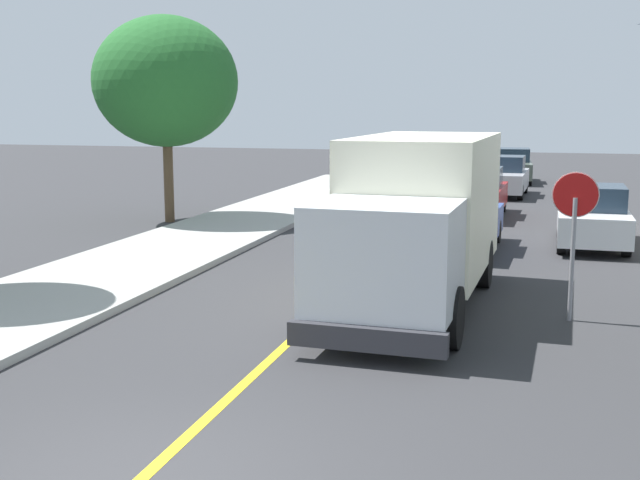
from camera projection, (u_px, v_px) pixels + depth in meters
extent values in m
plane|color=#303033|center=(140.00, 480.00, 8.25)|extent=(120.00, 120.00, 0.00)
cube|color=gold|center=(357.00, 279.00, 17.76)|extent=(0.16, 56.00, 0.01)
cube|color=#F2EDCC|center=(425.00, 203.00, 15.82)|extent=(2.59, 5.09, 2.60)
cube|color=silver|center=(384.00, 257.00, 12.61)|extent=(2.35, 2.08, 1.70)
cube|color=#1E2D3D|center=(370.00, 242.00, 11.70)|extent=(2.04, 0.16, 0.75)
cube|color=#2D2D33|center=(366.00, 339.00, 11.77)|extent=(2.41, 0.29, 0.36)
cylinder|color=black|center=(451.00, 318.00, 12.64)|extent=(0.34, 1.01, 1.00)
cylinder|color=black|center=(324.00, 307.00, 13.27)|extent=(0.34, 1.01, 1.00)
cylinder|color=black|center=(484.00, 264.00, 16.92)|extent=(0.34, 1.01, 1.00)
cylinder|color=black|center=(386.00, 258.00, 17.54)|extent=(0.34, 1.01, 1.00)
cube|color=#2D4793|center=(461.00, 226.00, 21.21)|extent=(1.98, 4.47, 0.76)
cube|color=#1E2D3D|center=(463.00, 199.00, 21.24)|extent=(1.66, 1.86, 0.64)
cylinder|color=black|center=(485.00, 248.00, 19.71)|extent=(0.25, 0.65, 0.64)
cylinder|color=black|center=(421.00, 245.00, 20.19)|extent=(0.25, 0.65, 0.64)
cylinder|color=black|center=(496.00, 231.00, 22.35)|extent=(0.25, 0.65, 0.64)
cylinder|color=black|center=(440.00, 229.00, 22.83)|extent=(0.25, 0.65, 0.64)
cube|color=maroon|center=(476.00, 197.00, 27.61)|extent=(1.93, 4.45, 0.76)
cube|color=#1E2D3D|center=(477.00, 177.00, 27.63)|extent=(1.64, 1.85, 0.64)
cylinder|color=black|center=(495.00, 213.00, 26.10)|extent=(0.24, 0.65, 0.64)
cylinder|color=black|center=(447.00, 211.00, 26.56)|extent=(0.24, 0.65, 0.64)
cylinder|color=black|center=(503.00, 203.00, 28.76)|extent=(0.24, 0.65, 0.64)
cylinder|color=black|center=(458.00, 202.00, 29.22)|extent=(0.24, 0.65, 0.64)
cube|color=#B7B7BC|center=(504.00, 181.00, 33.76)|extent=(1.98, 4.47, 0.76)
cube|color=#1E2D3D|center=(505.00, 164.00, 33.78)|extent=(1.66, 1.86, 0.64)
cylinder|color=black|center=(520.00, 192.00, 32.25)|extent=(0.25, 0.65, 0.64)
cylinder|color=black|center=(480.00, 191.00, 32.73)|extent=(0.25, 0.65, 0.64)
cylinder|color=black|center=(525.00, 186.00, 34.90)|extent=(0.25, 0.65, 0.64)
cylinder|color=black|center=(488.00, 185.00, 35.37)|extent=(0.25, 0.65, 0.64)
cube|color=#4C564C|center=(512.00, 169.00, 39.63)|extent=(2.01, 4.48, 0.76)
cube|color=#1E2D3D|center=(513.00, 155.00, 39.66)|extent=(1.67, 1.87, 0.64)
cylinder|color=black|center=(529.00, 179.00, 38.16)|extent=(0.25, 0.65, 0.64)
cylinder|color=black|center=(495.00, 178.00, 38.50)|extent=(0.25, 0.65, 0.64)
cylinder|color=black|center=(528.00, 174.00, 40.87)|extent=(0.25, 0.65, 0.64)
cylinder|color=black|center=(496.00, 173.00, 41.21)|extent=(0.25, 0.65, 0.64)
cube|color=silver|center=(592.00, 222.00, 21.78)|extent=(1.85, 4.42, 0.76)
cube|color=#1E2D3D|center=(594.00, 197.00, 21.52)|extent=(1.61, 1.82, 0.64)
cylinder|color=black|center=(561.00, 226.00, 23.38)|extent=(0.23, 0.64, 0.64)
cylinder|color=black|center=(619.00, 228.00, 22.95)|extent=(0.23, 0.64, 0.64)
cylinder|color=black|center=(562.00, 241.00, 20.72)|extent=(0.23, 0.64, 0.64)
cylinder|color=black|center=(627.00, 244.00, 20.28)|extent=(0.23, 0.64, 0.64)
cylinder|color=gray|center=(572.00, 260.00, 14.17)|extent=(0.08, 0.08, 2.20)
cylinder|color=red|center=(576.00, 195.00, 14.01)|extent=(0.76, 0.03, 0.76)
cylinder|color=white|center=(576.00, 195.00, 14.03)|extent=(0.80, 0.02, 0.80)
cylinder|color=brown|center=(169.00, 183.00, 26.20)|extent=(0.31, 0.31, 2.57)
ellipsoid|color=#236028|center=(166.00, 81.00, 25.66)|extent=(4.61, 4.61, 4.15)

